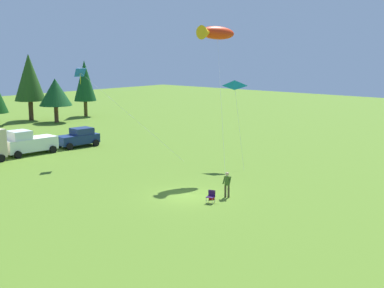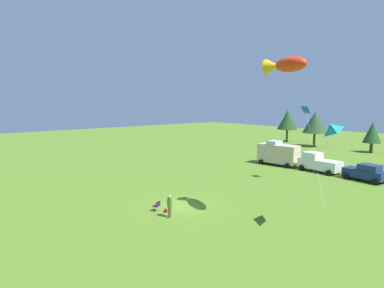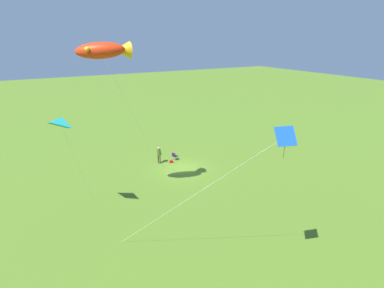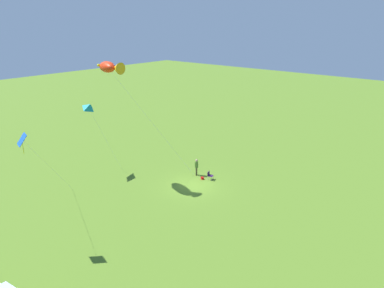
{
  "view_description": "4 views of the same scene",
  "coord_description": "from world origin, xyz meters",
  "px_view_note": "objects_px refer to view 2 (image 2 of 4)",
  "views": [
    {
      "loc": [
        -26.28,
        -23.18,
        9.86
      ],
      "look_at": [
        1.75,
        1.23,
        3.19
      ],
      "focal_mm": 50.0,
      "sensor_mm": 36.0,
      "label": 1
    },
    {
      "loc": [
        18.98,
        -14.61,
        8.48
      ],
      "look_at": [
        -1.1,
        2.07,
        4.92
      ],
      "focal_mm": 28.0,
      "sensor_mm": 36.0,
      "label": 2
    },
    {
      "loc": [
        11.9,
        23.34,
        11.82
      ],
      "look_at": [
        0.5,
        2.9,
        3.47
      ],
      "focal_mm": 28.0,
      "sensor_mm": 36.0,
      "label": 3
    },
    {
      "loc": [
        -21.01,
        25.23,
        15.35
      ],
      "look_at": [
        0.01,
        0.17,
        4.29
      ],
      "focal_mm": 35.0,
      "sensor_mm": 36.0,
      "label": 4
    }
  ],
  "objects_px": {
    "van_camper_beige": "(278,153)",
    "kite_delta_teal": "(330,128)",
    "car_navy_hatch": "(366,172)",
    "backpack_on_grass": "(166,211)",
    "kite_large_fish": "(286,65)",
    "kite_diamond_blue": "(306,112)",
    "folding_chair": "(157,205)",
    "truck_white_pickup": "(318,163)",
    "person_kite_flyer": "(169,204)"
  },
  "relations": [
    {
      "from": "van_camper_beige",
      "to": "kite_delta_teal",
      "type": "relative_size",
      "value": 0.76
    },
    {
      "from": "van_camper_beige",
      "to": "car_navy_hatch",
      "type": "height_order",
      "value": "van_camper_beige"
    },
    {
      "from": "backpack_on_grass",
      "to": "kite_large_fish",
      "type": "bearing_deg",
      "value": 37.99
    },
    {
      "from": "kite_large_fish",
      "to": "kite_diamond_blue",
      "type": "xyz_separation_m",
      "value": [
        -4.48,
        10.87,
        -3.52
      ]
    },
    {
      "from": "folding_chair",
      "to": "van_camper_beige",
      "type": "distance_m",
      "value": 23.22
    },
    {
      "from": "truck_white_pickup",
      "to": "kite_diamond_blue",
      "type": "distance_m",
      "value": 9.35
    },
    {
      "from": "person_kite_flyer",
      "to": "truck_white_pickup",
      "type": "xyz_separation_m",
      "value": [
        -0.51,
        23.15,
        0.08
      ]
    },
    {
      "from": "kite_delta_teal",
      "to": "person_kite_flyer",
      "type": "bearing_deg",
      "value": -145.73
    },
    {
      "from": "kite_large_fish",
      "to": "kite_delta_teal",
      "type": "xyz_separation_m",
      "value": [
        3.13,
        0.28,
        -4.13
      ]
    },
    {
      "from": "kite_large_fish",
      "to": "truck_white_pickup",
      "type": "bearing_deg",
      "value": 109.52
    },
    {
      "from": "kite_diamond_blue",
      "to": "person_kite_flyer",
      "type": "bearing_deg",
      "value": -94.09
    },
    {
      "from": "car_navy_hatch",
      "to": "kite_delta_teal",
      "type": "relative_size",
      "value": 0.59
    },
    {
      "from": "person_kite_flyer",
      "to": "kite_large_fish",
      "type": "xyz_separation_m",
      "value": [
        5.67,
        5.72,
        10.03
      ]
    },
    {
      "from": "folding_chair",
      "to": "truck_white_pickup",
      "type": "relative_size",
      "value": 0.16
    },
    {
      "from": "van_camper_beige",
      "to": "kite_diamond_blue",
      "type": "relative_size",
      "value": 0.69
    },
    {
      "from": "folding_chair",
      "to": "van_camper_beige",
      "type": "relative_size",
      "value": 0.15
    },
    {
      "from": "truck_white_pickup",
      "to": "car_navy_hatch",
      "type": "xyz_separation_m",
      "value": [
        5.59,
        -0.36,
        -0.15
      ]
    },
    {
      "from": "backpack_on_grass",
      "to": "kite_large_fish",
      "type": "relative_size",
      "value": 0.03
    },
    {
      "from": "person_kite_flyer",
      "to": "kite_diamond_blue",
      "type": "relative_size",
      "value": 0.21
    },
    {
      "from": "backpack_on_grass",
      "to": "kite_large_fish",
      "type": "distance_m",
      "value": 13.92
    },
    {
      "from": "van_camper_beige",
      "to": "kite_large_fish",
      "type": "relative_size",
      "value": 0.48
    },
    {
      "from": "backpack_on_grass",
      "to": "car_navy_hatch",
      "type": "distance_m",
      "value": 23.22
    },
    {
      "from": "backpack_on_grass",
      "to": "truck_white_pickup",
      "type": "bearing_deg",
      "value": 88.49
    },
    {
      "from": "van_camper_beige",
      "to": "kite_large_fish",
      "type": "height_order",
      "value": "kite_large_fish"
    },
    {
      "from": "backpack_on_grass",
      "to": "kite_diamond_blue",
      "type": "xyz_separation_m",
      "value": [
        2.3,
        16.17,
        7.43
      ]
    },
    {
      "from": "kite_diamond_blue",
      "to": "kite_delta_teal",
      "type": "bearing_deg",
      "value": -54.3
    },
    {
      "from": "person_kite_flyer",
      "to": "kite_diamond_blue",
      "type": "bearing_deg",
      "value": -122.55
    },
    {
      "from": "folding_chair",
      "to": "truck_white_pickup",
      "type": "bearing_deg",
      "value": -108.76
    },
    {
      "from": "person_kite_flyer",
      "to": "folding_chair",
      "type": "xyz_separation_m",
      "value": [
        -1.7,
        -0.0,
        -0.53
      ]
    },
    {
      "from": "truck_white_pickup",
      "to": "kite_delta_teal",
      "type": "distance_m",
      "value": 20.37
    },
    {
      "from": "folding_chair",
      "to": "kite_large_fish",
      "type": "height_order",
      "value": "kite_large_fish"
    },
    {
      "from": "backpack_on_grass",
      "to": "folding_chair",
      "type": "bearing_deg",
      "value": -143.94
    },
    {
      "from": "kite_delta_teal",
      "to": "kite_diamond_blue",
      "type": "relative_size",
      "value": 0.9
    },
    {
      "from": "folding_chair",
      "to": "van_camper_beige",
      "type": "height_order",
      "value": "van_camper_beige"
    },
    {
      "from": "truck_white_pickup",
      "to": "van_camper_beige",
      "type": "bearing_deg",
      "value": 7.38
    },
    {
      "from": "van_camper_beige",
      "to": "truck_white_pickup",
      "type": "bearing_deg",
      "value": 177.45
    },
    {
      "from": "backpack_on_grass",
      "to": "car_navy_hatch",
      "type": "xyz_separation_m",
      "value": [
        6.18,
        22.36,
        0.84
      ]
    },
    {
      "from": "van_camper_beige",
      "to": "kite_diamond_blue",
      "type": "height_order",
      "value": "kite_diamond_blue"
    },
    {
      "from": "person_kite_flyer",
      "to": "kite_delta_teal",
      "type": "distance_m",
      "value": 12.18
    },
    {
      "from": "van_camper_beige",
      "to": "kite_diamond_blue",
      "type": "distance_m",
      "value": 11.25
    },
    {
      "from": "car_navy_hatch",
      "to": "folding_chair",
      "type": "bearing_deg",
      "value": -100.45
    },
    {
      "from": "folding_chair",
      "to": "kite_delta_teal",
      "type": "height_order",
      "value": "kite_delta_teal"
    },
    {
      "from": "backpack_on_grass",
      "to": "van_camper_beige",
      "type": "bearing_deg",
      "value": 102.7
    },
    {
      "from": "person_kite_flyer",
      "to": "truck_white_pickup",
      "type": "relative_size",
      "value": 0.34
    },
    {
      "from": "folding_chair",
      "to": "kite_delta_teal",
      "type": "relative_size",
      "value": 0.11
    },
    {
      "from": "van_camper_beige",
      "to": "truck_white_pickup",
      "type": "relative_size",
      "value": 1.1
    },
    {
      "from": "kite_delta_teal",
      "to": "backpack_on_grass",
      "type": "bearing_deg",
      "value": -150.66
    },
    {
      "from": "van_camper_beige",
      "to": "kite_diamond_blue",
      "type": "xyz_separation_m",
      "value": [
        7.33,
        -6.17,
        5.89
      ]
    },
    {
      "from": "folding_chair",
      "to": "car_navy_hatch",
      "type": "height_order",
      "value": "car_navy_hatch"
    },
    {
      "from": "folding_chair",
      "to": "kite_delta_teal",
      "type": "xyz_separation_m",
      "value": [
        10.5,
        6.0,
        6.44
      ]
    }
  ]
}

